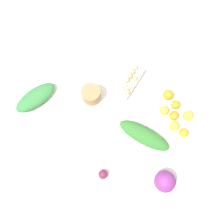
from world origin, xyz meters
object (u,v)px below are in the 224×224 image
Objects in this scene: orange_0 at (174,126)px; orange_4 at (184,133)px; orange_1 at (174,116)px; greens_bunch_kale at (144,135)px; egg_carton at (131,81)px; beet_root at (103,174)px; orange_2 at (176,105)px; cabbage_purple at (165,181)px; greens_bunch_beet_tops at (36,97)px; paper_bag at (91,95)px; orange_5 at (164,110)px; orange_6 at (168,95)px; orange_3 at (188,116)px.

orange_0 is 0.08m from orange_4.
greens_bunch_kale is at bearing 71.48° from orange_1.
egg_carton reaches higher than orange_1.
orange_4 is at bearing -114.93° from beet_root.
egg_carton is at bearing 8.88° from orange_2.
greens_bunch_beet_tops is (1.09, 0.10, -0.03)m from cabbage_purple.
orange_4 is (-0.70, -0.19, -0.03)m from paper_bag.
cabbage_purple is 0.37× the size of greens_bunch_kale.
cabbage_purple is 1.03× the size of paper_bag.
orange_5 is at bearing -147.42° from greens_bunch_beet_tops.
paper_bag is (0.16, 0.28, 0.02)m from egg_carton.
orange_4 is (0.08, -0.36, -0.04)m from cabbage_purple.
beet_root is at bearing 65.07° from orange_4.
greens_bunch_kale is 0.39m from beet_root.
orange_5 is at bearing -14.15° from orange_4.
orange_2 is (-0.85, -0.60, -0.01)m from greens_bunch_beet_tops.
beet_root is (0.06, 0.39, -0.01)m from greens_bunch_kale.
orange_6 is (0.09, -0.03, 0.01)m from orange_2.
egg_carton is 0.76× the size of greens_bunch_kale.
orange_3 is at bearing -69.25° from orange_4.
orange_0 is 1.05× the size of orange_5.
greens_bunch_kale is 4.90× the size of orange_3.
paper_bag is 0.42m from greens_bunch_beet_tops.
paper_bag is at bearing -36.63° from egg_carton.
orange_4 is at bearing 139.60° from orange_2.
orange_2 is (0.08, -0.14, -0.00)m from orange_0.
greens_bunch_kale is at bearing 81.93° from orange_2.
cabbage_purple is 2.06× the size of orange_1.
egg_carton is at bearing 5.04° from orange_3.
greens_bunch_beet_tops is 4.75× the size of orange_2.
cabbage_purple reaches higher than orange_0.
orange_3 reaches higher than orange_0.
greens_bunch_kale is at bearing -179.62° from paper_bag.
orange_5 is (-0.33, 0.03, -0.01)m from egg_carton.
orange_2 is 1.02× the size of orange_4.
paper_bag is at bearing -139.46° from greens_bunch_beet_tops.
orange_0 is (-0.93, -0.46, -0.00)m from greens_bunch_beet_tops.
greens_bunch_kale is 0.33m from orange_2.
egg_carton reaches higher than beet_root.
orange_3 is (-0.08, -0.06, 0.00)m from orange_1.
orange_3 reaches higher than orange_4.
orange_2 is at bearing -63.64° from orange_1.
beet_root is 0.74m from orange_3.
orange_1 is at bearing -149.25° from greens_bunch_beet_tops.
orange_6 is (0.21, -0.04, 0.00)m from orange_3.
orange_5 is 0.13m from orange_6.
orange_1 is at bearing 140.11° from orange_6.
orange_5 is (0.12, -0.05, -0.00)m from orange_0.
cabbage_purple reaches higher than orange_6.
egg_carton is at bearing -8.62° from orange_4.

